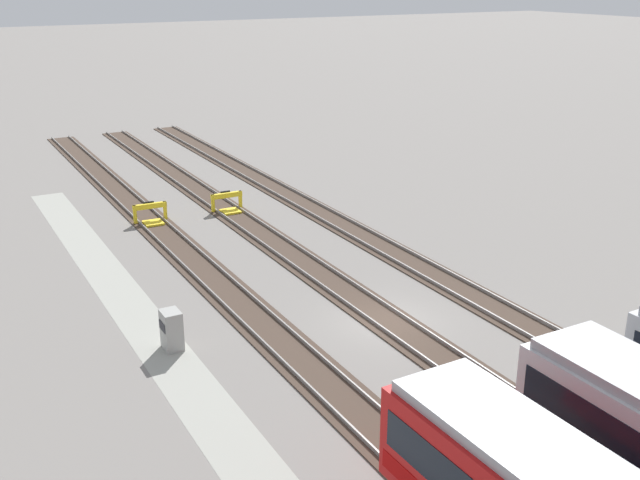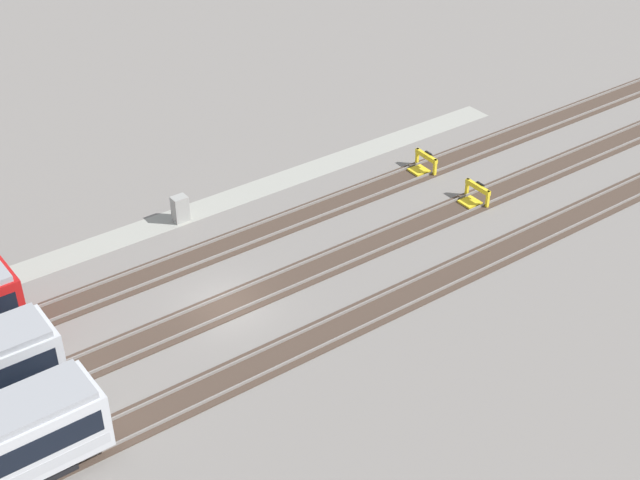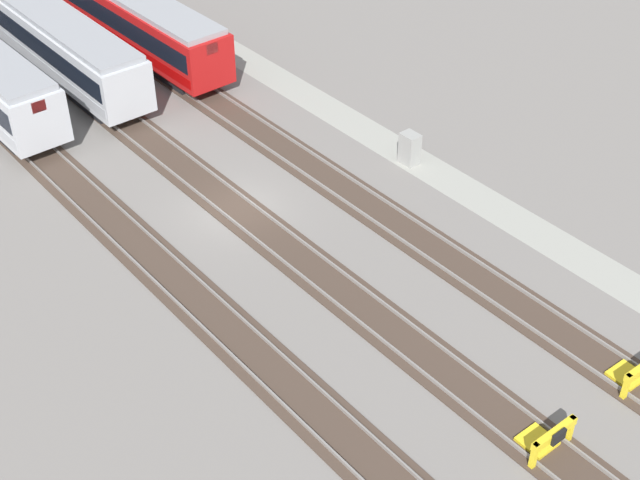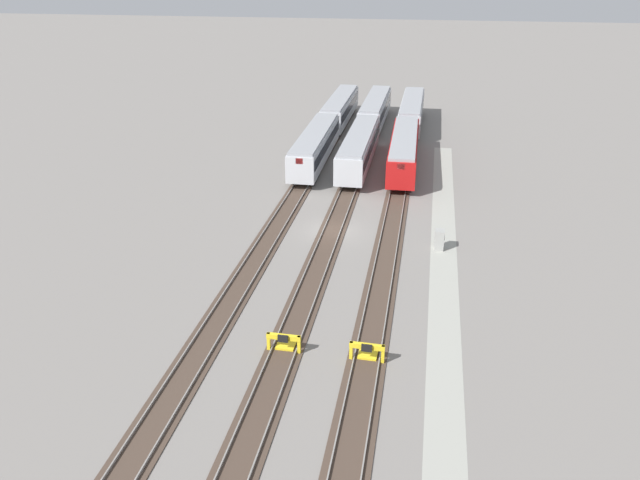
{
  "view_description": "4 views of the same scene",
  "coord_description": "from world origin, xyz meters",
  "px_view_note": "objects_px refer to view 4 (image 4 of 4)",
  "views": [
    {
      "loc": [
        23.64,
        -16.39,
        13.93
      ],
      "look_at": [
        -5.95,
        0.0,
        1.8
      ],
      "focal_mm": 42.0,
      "sensor_mm": 36.0,
      "label": 1
    },
    {
      "loc": [
        17.43,
        32.23,
        28.47
      ],
      "look_at": [
        -5.95,
        0.0,
        1.8
      ],
      "focal_mm": 50.0,
      "sensor_mm": 36.0,
      "label": 2
    },
    {
      "loc": [
        -27.66,
        17.82,
        23.37
      ],
      "look_at": [
        -5.95,
        0.0,
        1.8
      ],
      "focal_mm": 50.0,
      "sensor_mm": 36.0,
      "label": 3
    },
    {
      "loc": [
        -47.17,
        -7.34,
        20.74
      ],
      "look_at": [
        -5.95,
        0.0,
        1.8
      ],
      "focal_mm": 35.0,
      "sensor_mm": 36.0,
      "label": 4
    }
  ],
  "objects_px": {
    "subway_car_front_row_left_inner": "(404,150)",
    "subway_car_front_row_right_inner": "(412,112)",
    "subway_car_front_row_centre": "(375,110)",
    "subway_car_back_row_leftmost": "(359,148)",
    "electrical_cabinet": "(439,240)",
    "subway_car_front_row_rightmost": "(315,146)",
    "bumper_stop_near_inner_track": "(285,342)",
    "subway_car_front_row_leftmost": "(340,108)",
    "bumper_stop_nearest_track": "(367,351)"
  },
  "relations": [
    {
      "from": "subway_car_front_row_left_inner",
      "to": "subway_car_front_row_right_inner",
      "type": "height_order",
      "value": "same"
    },
    {
      "from": "subway_car_front_row_centre",
      "to": "subway_car_back_row_leftmost",
      "type": "height_order",
      "value": "same"
    },
    {
      "from": "electrical_cabinet",
      "to": "subway_car_front_row_left_inner",
      "type": "bearing_deg",
      "value": 11.0
    },
    {
      "from": "subway_car_front_row_rightmost",
      "to": "bumper_stop_near_inner_track",
      "type": "height_order",
      "value": "subway_car_front_row_rightmost"
    },
    {
      "from": "subway_car_front_row_centre",
      "to": "subway_car_front_row_rightmost",
      "type": "relative_size",
      "value": 1.0
    },
    {
      "from": "subway_car_front_row_leftmost",
      "to": "subway_car_front_row_right_inner",
      "type": "distance_m",
      "value": 9.72
    },
    {
      "from": "subway_car_front_row_right_inner",
      "to": "bumper_stop_nearest_track",
      "type": "bearing_deg",
      "value": 179.95
    },
    {
      "from": "subway_car_front_row_leftmost",
      "to": "subway_car_front_row_centre",
      "type": "distance_m",
      "value": 4.8
    },
    {
      "from": "subway_car_back_row_leftmost",
      "to": "bumper_stop_near_inner_track",
      "type": "distance_m",
      "value": 35.64
    },
    {
      "from": "subway_car_front_row_leftmost",
      "to": "subway_car_front_row_left_inner",
      "type": "distance_m",
      "value": 21.32
    },
    {
      "from": "subway_car_front_row_left_inner",
      "to": "subway_car_front_row_right_inner",
      "type": "relative_size",
      "value": 1.0
    },
    {
      "from": "bumper_stop_nearest_track",
      "to": "electrical_cabinet",
      "type": "relative_size",
      "value": 1.25
    },
    {
      "from": "subway_car_front_row_leftmost",
      "to": "subway_car_back_row_leftmost",
      "type": "relative_size",
      "value": 1.0
    },
    {
      "from": "subway_car_front_row_leftmost",
      "to": "bumper_stop_nearest_track",
      "type": "distance_m",
      "value": 55.56
    },
    {
      "from": "subway_car_front_row_left_inner",
      "to": "bumper_stop_nearest_track",
      "type": "bearing_deg",
      "value": 179.96
    },
    {
      "from": "subway_car_front_row_leftmost",
      "to": "subway_car_front_row_centre",
      "type": "bearing_deg",
      "value": -89.26
    },
    {
      "from": "subway_car_front_row_leftmost",
      "to": "subway_car_front_row_centre",
      "type": "relative_size",
      "value": 1.0
    },
    {
      "from": "subway_car_front_row_centre",
      "to": "electrical_cabinet",
      "type": "xyz_separation_m",
      "value": [
        -39.16,
        -8.81,
        -1.24
      ]
    },
    {
      "from": "subway_car_front_row_rightmost",
      "to": "bumper_stop_near_inner_track",
      "type": "xyz_separation_m",
      "value": [
        -35.61,
        -4.81,
        -1.53
      ]
    },
    {
      "from": "subway_car_front_row_right_inner",
      "to": "subway_car_back_row_leftmost",
      "type": "distance_m",
      "value": 19.37
    },
    {
      "from": "subway_car_front_row_rightmost",
      "to": "electrical_cabinet",
      "type": "relative_size",
      "value": 11.27
    },
    {
      "from": "subway_car_front_row_leftmost",
      "to": "bumper_stop_near_inner_track",
      "type": "bearing_deg",
      "value": -174.91
    },
    {
      "from": "subway_car_front_row_right_inner",
      "to": "electrical_cabinet",
      "type": "height_order",
      "value": "subway_car_front_row_right_inner"
    },
    {
      "from": "subway_car_front_row_centre",
      "to": "subway_car_front_row_rightmost",
      "type": "bearing_deg",
      "value": 165.99
    },
    {
      "from": "subway_car_front_row_right_inner",
      "to": "subway_car_front_row_left_inner",
      "type": "bearing_deg",
      "value": 179.95
    },
    {
      "from": "subway_car_front_row_centre",
      "to": "subway_car_back_row_leftmost",
      "type": "distance_m",
      "value": 19.05
    },
    {
      "from": "subway_car_front_row_leftmost",
      "to": "subway_car_back_row_leftmost",
      "type": "distance_m",
      "value": 19.6
    },
    {
      "from": "subway_car_front_row_rightmost",
      "to": "bumper_stop_near_inner_track",
      "type": "relative_size",
      "value": 9.0
    },
    {
      "from": "subway_car_front_row_centre",
      "to": "subway_car_back_row_leftmost",
      "type": "relative_size",
      "value": 1.0
    },
    {
      "from": "subway_car_front_row_left_inner",
      "to": "subway_car_front_row_rightmost",
      "type": "relative_size",
      "value": 1.0
    },
    {
      "from": "subway_car_front_row_leftmost",
      "to": "subway_car_back_row_leftmost",
      "type": "xyz_separation_m",
      "value": [
        -18.99,
        -4.88,
        0.0
      ]
    },
    {
      "from": "subway_car_front_row_left_inner",
      "to": "bumper_stop_near_inner_track",
      "type": "distance_m",
      "value": 35.97
    },
    {
      "from": "subway_car_front_row_leftmost",
      "to": "subway_car_front_row_left_inner",
      "type": "xyz_separation_m",
      "value": [
        -18.99,
        -9.7,
        0.0
      ]
    },
    {
      "from": "subway_car_front_row_leftmost",
      "to": "subway_car_front_row_right_inner",
      "type": "xyz_separation_m",
      "value": [
        -0.23,
        -9.72,
        0.0
      ]
    },
    {
      "from": "subway_car_front_row_right_inner",
      "to": "subway_car_back_row_leftmost",
      "type": "xyz_separation_m",
      "value": [
        -18.75,
        4.84,
        0.0
      ]
    },
    {
      "from": "subway_car_front_row_centre",
      "to": "electrical_cabinet",
      "type": "distance_m",
      "value": 40.15
    },
    {
      "from": "electrical_cabinet",
      "to": "bumper_stop_nearest_track",
      "type": "bearing_deg",
      "value": 165.84
    },
    {
      "from": "subway_car_front_row_centre",
      "to": "bumper_stop_near_inner_track",
      "type": "xyz_separation_m",
      "value": [
        -54.66,
        -0.06,
        -1.53
      ]
    },
    {
      "from": "bumper_stop_near_inner_track",
      "to": "electrical_cabinet",
      "type": "bearing_deg",
      "value": -29.43
    },
    {
      "from": "subway_car_front_row_right_inner",
      "to": "subway_car_front_row_rightmost",
      "type": "xyz_separation_m",
      "value": [
        -18.75,
        9.67,
        0.0
      ]
    },
    {
      "from": "subway_car_front_row_leftmost",
      "to": "subway_car_front_row_right_inner",
      "type": "relative_size",
      "value": 1.0
    },
    {
      "from": "bumper_stop_near_inner_track",
      "to": "subway_car_front_row_leftmost",
      "type": "bearing_deg",
      "value": 5.09
    },
    {
      "from": "subway_car_front_row_leftmost",
      "to": "bumper_stop_nearest_track",
      "type": "height_order",
      "value": "subway_car_front_row_leftmost"
    },
    {
      "from": "subway_car_front_row_left_inner",
      "to": "subway_car_front_row_rightmost",
      "type": "xyz_separation_m",
      "value": [
        0.0,
        9.65,
        0.0
      ]
    },
    {
      "from": "subway_car_front_row_left_inner",
      "to": "subway_car_front_row_centre",
      "type": "xyz_separation_m",
      "value": [
        19.05,
        4.9,
        0.0
      ]
    },
    {
      "from": "subway_car_front_row_rightmost",
      "to": "subway_car_front_row_right_inner",
      "type": "bearing_deg",
      "value": -27.28
    },
    {
      "from": "subway_car_back_row_leftmost",
      "to": "bumper_stop_near_inner_track",
      "type": "height_order",
      "value": "subway_car_back_row_leftmost"
    },
    {
      "from": "bumper_stop_near_inner_track",
      "to": "subway_car_front_row_left_inner",
      "type": "bearing_deg",
      "value": -7.74
    },
    {
      "from": "subway_car_front_row_rightmost",
      "to": "bumper_stop_nearest_track",
      "type": "xyz_separation_m",
      "value": [
        -35.7,
        -9.63,
        -1.53
      ]
    },
    {
      "from": "subway_car_front_row_left_inner",
      "to": "subway_car_front_row_rightmost",
      "type": "bearing_deg",
      "value": 90.0
    }
  ]
}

